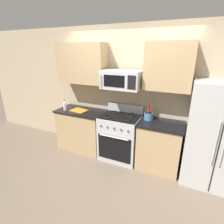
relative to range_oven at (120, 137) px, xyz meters
The scene contains 12 objects.
ground_plane 0.80m from the range_oven, 90.00° to the right, with size 16.00×16.00×0.00m, color #6B5B4C.
wall_back 0.90m from the range_oven, 90.00° to the left, with size 8.00×0.10×2.60m, color tan.
counter_left 0.92m from the range_oven, behind, with size 1.06×0.59×0.91m.
range_oven is the anchor object (origin of this frame).
counter_right 0.79m from the range_oven, ahead, with size 0.79×0.59×0.91m.
refrigerator 1.69m from the range_oven, ahead, with size 0.89×0.70×1.71m.
microwave 1.15m from the range_oven, 90.07° to the left, with size 0.72×0.44×0.33m.
upper_cabinets_left 1.69m from the range_oven, behind, with size 1.05×0.34×0.80m.
upper_cabinets_right 1.62m from the range_oven, 10.27° to the left, with size 0.78×0.34×0.80m.
utensil_crock 0.74m from the range_oven, ahead, with size 0.17×0.17×0.33m.
cutting_board 1.04m from the range_oven, behind, with size 0.33×0.25×0.02m, color orange.
bottle_vinegar 1.36m from the range_oven, behind, with size 0.07×0.07×0.23m.
Camera 1 is at (1.16, -2.29, 2.14)m, focal length 27.79 mm.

